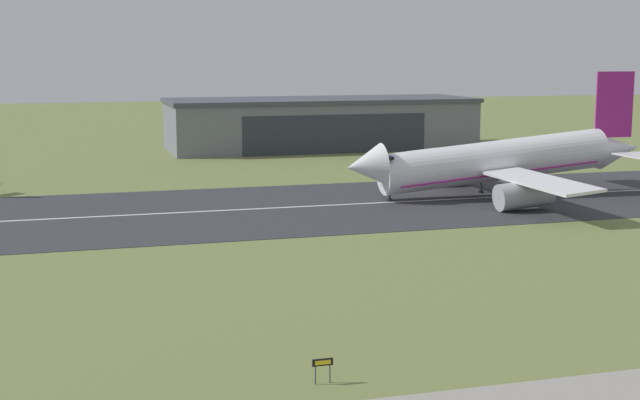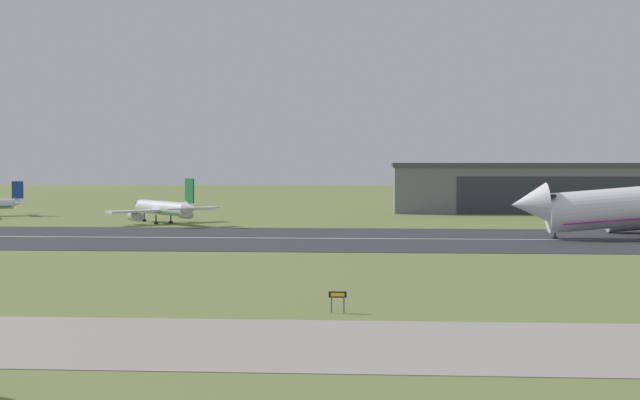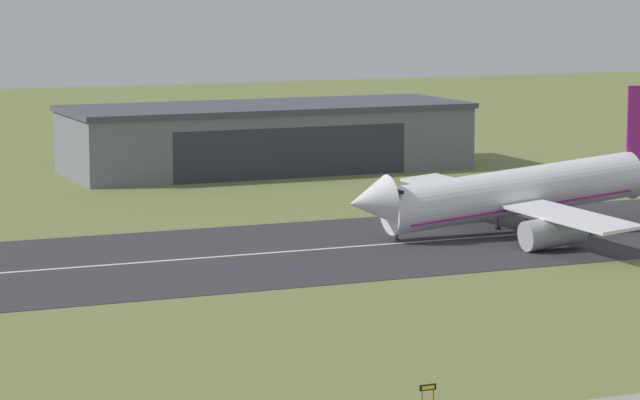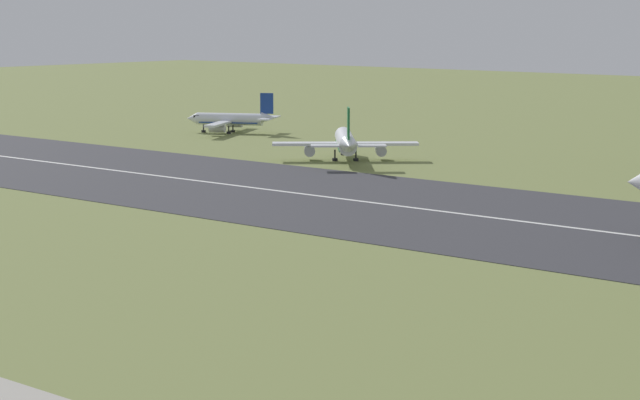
# 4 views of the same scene
# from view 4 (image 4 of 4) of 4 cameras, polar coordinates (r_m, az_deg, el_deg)

# --- Properties ---
(ground_plane) EXTENTS (700.11, 700.11, 0.00)m
(ground_plane) POSITION_cam_4_polar(r_m,az_deg,el_deg) (116.57, -14.17, -2.81)
(ground_plane) COLOR olive
(runway_strip) EXTENTS (460.11, 42.13, 0.06)m
(runway_strip) POSITION_cam_4_polar(r_m,az_deg,el_deg) (150.34, 1.55, -0.02)
(runway_strip) COLOR #333338
(runway_strip) RESTS_ON ground_plane
(runway_centreline) EXTENTS (414.09, 0.70, 0.01)m
(runway_centreline) POSITION_cam_4_polar(r_m,az_deg,el_deg) (150.34, 1.55, -0.01)
(runway_centreline) COLOR silver
(runway_centreline) RESTS_ON runway_strip
(airplane_parked_west) EXTENTS (21.54, 21.99, 8.97)m
(airplane_parked_west) POSITION_cam_4_polar(r_m,az_deg,el_deg) (190.34, 1.17, 2.68)
(airplane_parked_west) COLOR silver
(airplane_parked_west) RESTS_ON ground_plane
(airplane_parked_centre) EXTENTS (17.88, 21.62, 7.64)m
(airplane_parked_centre) POSITION_cam_4_polar(r_m,az_deg,el_deg) (235.84, -4.09, 3.69)
(airplane_parked_centre) COLOR silver
(airplane_parked_centre) RESTS_ON ground_plane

